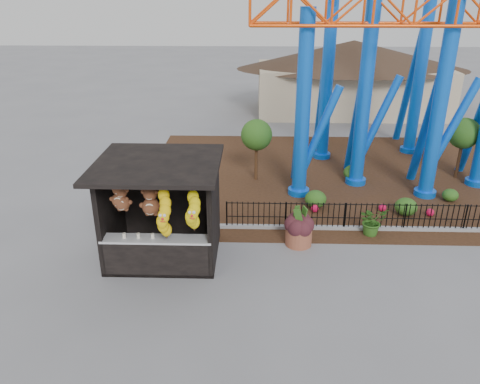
{
  "coord_description": "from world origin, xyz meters",
  "views": [
    {
      "loc": [
        -0.32,
        -11.22,
        7.5
      ],
      "look_at": [
        -0.7,
        1.5,
        2.0
      ],
      "focal_mm": 35.0,
      "sensor_mm": 36.0,
      "label": 1
    }
  ],
  "objects_px": {
    "prize_booth": "(161,214)",
    "terracotta_planter": "(299,236)",
    "roller_coaster": "(395,20)",
    "potted_plant": "(372,221)"
  },
  "relations": [
    {
      "from": "prize_booth",
      "to": "terracotta_planter",
      "type": "relative_size",
      "value": 4.14
    },
    {
      "from": "prize_booth",
      "to": "potted_plant",
      "type": "relative_size",
      "value": 3.49
    },
    {
      "from": "terracotta_planter",
      "to": "roller_coaster",
      "type": "bearing_deg",
      "value": 57.75
    },
    {
      "from": "potted_plant",
      "to": "roller_coaster",
      "type": "bearing_deg",
      "value": 55.58
    },
    {
      "from": "roller_coaster",
      "to": "terracotta_planter",
      "type": "distance_m",
      "value": 9.64
    },
    {
      "from": "roller_coaster",
      "to": "potted_plant",
      "type": "bearing_deg",
      "value": -104.98
    },
    {
      "from": "terracotta_planter",
      "to": "prize_booth",
      "type": "bearing_deg",
      "value": -165.94
    },
    {
      "from": "prize_booth",
      "to": "terracotta_planter",
      "type": "height_order",
      "value": "prize_booth"
    },
    {
      "from": "roller_coaster",
      "to": "terracotta_planter",
      "type": "height_order",
      "value": "roller_coaster"
    },
    {
      "from": "terracotta_planter",
      "to": "potted_plant",
      "type": "bearing_deg",
      "value": 16.83
    }
  ]
}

